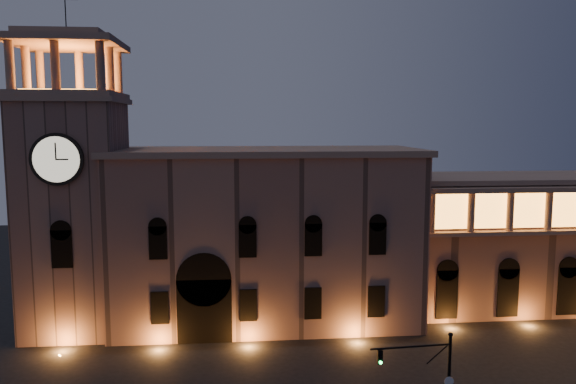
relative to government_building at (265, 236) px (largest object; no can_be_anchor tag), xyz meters
name	(u,v)px	position (x,y,z in m)	size (l,w,h in m)	color
government_building	(265,236)	(0.00, 0.00, 0.00)	(30.80, 12.80, 17.60)	#79594F
clock_tower	(74,203)	(-18.42, -0.95, 3.73)	(9.80, 9.80, 32.40)	#79594F
colonnade_wing	(571,239)	(34.08, 1.99, -1.44)	(40.60, 11.50, 14.50)	brown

